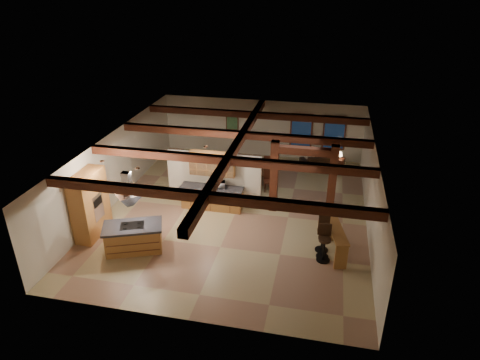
{
  "coord_description": "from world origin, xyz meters",
  "views": [
    {
      "loc": [
        3.2,
        -14.31,
        8.52
      ],
      "look_at": [
        0.06,
        0.5,
        1.17
      ],
      "focal_mm": 32.0,
      "sensor_mm": 36.0,
      "label": 1
    }
  ],
  "objects_px": {
    "dining_table": "(253,177)",
    "sofa": "(321,160)",
    "kitchen_island": "(134,237)",
    "bar_counter": "(336,238)"
  },
  "relations": [
    {
      "from": "kitchen_island",
      "to": "dining_table",
      "type": "distance_m",
      "value": 6.58
    },
    {
      "from": "dining_table",
      "to": "sofa",
      "type": "xyz_separation_m",
      "value": [
        2.88,
        2.59,
        -0.01
      ]
    },
    {
      "from": "dining_table",
      "to": "sofa",
      "type": "relative_size",
      "value": 0.85
    },
    {
      "from": "dining_table",
      "to": "sofa",
      "type": "bearing_deg",
      "value": 35.26
    },
    {
      "from": "kitchen_island",
      "to": "bar_counter",
      "type": "bearing_deg",
      "value": 9.84
    },
    {
      "from": "sofa",
      "to": "bar_counter",
      "type": "xyz_separation_m",
      "value": [
        0.76,
        -7.28,
        0.34
      ]
    },
    {
      "from": "dining_table",
      "to": "bar_counter",
      "type": "relative_size",
      "value": 0.9
    },
    {
      "from": "dining_table",
      "to": "bar_counter",
      "type": "xyz_separation_m",
      "value": [
        3.64,
        -4.69,
        0.34
      ]
    },
    {
      "from": "kitchen_island",
      "to": "dining_table",
      "type": "relative_size",
      "value": 1.32
    },
    {
      "from": "sofa",
      "to": "kitchen_island",
      "type": "bearing_deg",
      "value": 32.91
    }
  ]
}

